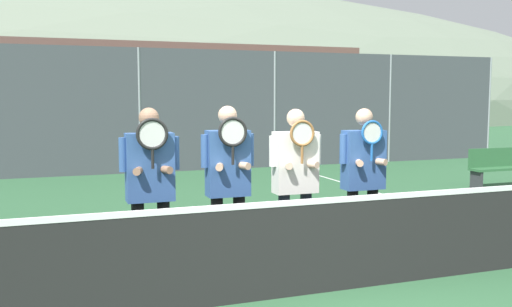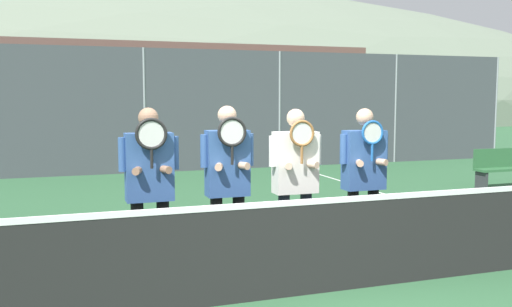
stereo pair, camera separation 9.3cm
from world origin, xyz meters
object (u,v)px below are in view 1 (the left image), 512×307
Objects in this scene: player_center_right at (296,175)px; player_rightmost at (363,172)px; bench_courtside at (503,166)px; player_leftmost at (150,181)px; player_center_left at (228,177)px; car_right_of_center at (350,125)px; car_center at (205,130)px; car_left_of_center at (29,134)px.

player_rightmost is at bearing -2.01° from player_center_right.
bench_courtside is (5.60, 3.73, -0.61)m from player_rightmost.
player_center_left reaches higher than player_leftmost.
car_right_of_center is (8.04, 11.72, -0.13)m from player_center_left.
player_rightmost is at bearing -146.30° from bench_courtside.
car_center is (2.82, 11.71, -0.22)m from player_center_left.
car_right_of_center reaches higher than player_leftmost.
car_left_of_center is at bearing 104.85° from player_center_right.
car_left_of_center is (-1.51, 11.84, -0.22)m from player_leftmost.
player_center_left is 0.39× the size of car_center.
player_center_left is 1.02× the size of player_center_right.
car_left_of_center is 5.16m from car_center.
car_center is 2.88× the size of bench_courtside.
player_rightmost is at bearing -118.63° from car_right_of_center.
player_center_right is at bearing 0.56° from player_leftmost.
bench_courtside is at bearing 33.70° from player_rightmost.
player_leftmost is 0.41× the size of car_left_of_center.
bench_courtside is at bearing -40.26° from car_left_of_center.
player_center_right is 1.00× the size of player_rightmost.
bench_courtside is at bearing 24.74° from player_leftmost.
car_left_of_center is 0.97× the size of car_right_of_center.
player_leftmost is 8.91m from bench_courtside.
player_leftmost is at bearing -155.26° from bench_courtside.
player_leftmost is at bearing 179.67° from player_rightmost.
player_center_left is 1.02× the size of player_rightmost.
player_leftmost reaches higher than player_rightmost.
bench_courtside is (-0.79, -7.97, -0.50)m from car_right_of_center.
player_rightmost is 13.34m from car_right_of_center.
player_center_right is at bearing -75.15° from car_left_of_center.
player_center_right is at bearing -99.84° from car_center.
player_leftmost is 14.67m from car_right_of_center.
player_leftmost is 1.12× the size of bench_courtside.
player_rightmost reaches higher than bench_courtside.
player_leftmost reaches higher than player_center_right.
bench_courtside is at bearing 27.31° from player_center_left.
player_center_left is 0.40× the size of car_right_of_center.
player_center_right and player_rightmost have the same top height.
car_left_of_center is at bearing 139.74° from bench_courtside.
player_center_right is at bearing 177.99° from player_rightmost.
player_center_right reaches higher than car_center.
player_rightmost reaches higher than car_center.
player_center_left is 1.65m from player_rightmost.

